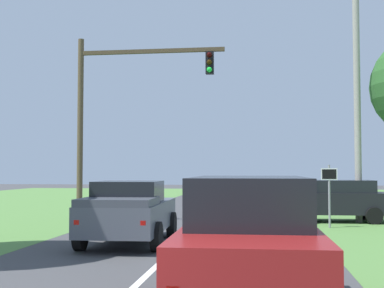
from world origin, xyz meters
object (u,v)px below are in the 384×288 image
red_suv_near (249,244)px  keep_moving_sign (329,187)px  crossing_suv_far (337,200)px  pickup_truck_lead (129,211)px  traffic_light (116,102)px  utility_pole_right (357,101)px

red_suv_near → keep_moving_sign: (2.75, 12.07, 0.44)m
keep_moving_sign → crossing_suv_far: (0.64, 2.41, -0.59)m
pickup_truck_lead → traffic_light: (-2.05, 5.69, 4.00)m
pickup_truck_lead → keep_moving_sign: bearing=37.9°
red_suv_near → crossing_suv_far: bearing=76.8°
keep_moving_sign → crossing_suv_far: size_ratio=0.55×
keep_moving_sign → red_suv_near: bearing=-102.8°
traffic_light → crossing_suv_far: size_ratio=1.78×
pickup_truck_lead → crossing_suv_far: bearing=46.4°
traffic_light → pickup_truck_lead: bearing=-70.2°
crossing_suv_far → pickup_truck_lead: bearing=-133.6°
red_suv_near → utility_pole_right: bearing=73.6°
crossing_suv_far → utility_pole_right: bearing=-5.4°
keep_moving_sign → crossing_suv_far: 2.57m
traffic_light → utility_pole_right: bearing=9.2°
crossing_suv_far → utility_pole_right: (0.85, -0.08, 4.12)m
traffic_light → utility_pole_right: (9.94, 1.62, 0.09)m
crossing_suv_far → keep_moving_sign: bearing=-104.9°
keep_moving_sign → pickup_truck_lead: bearing=-142.1°
pickup_truck_lead → utility_pole_right: 11.51m
utility_pole_right → keep_moving_sign: bearing=-122.6°
traffic_light → utility_pole_right: 10.07m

